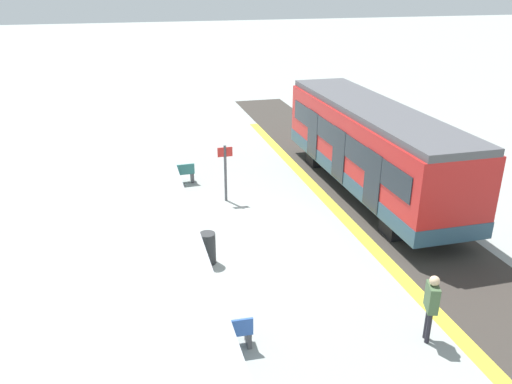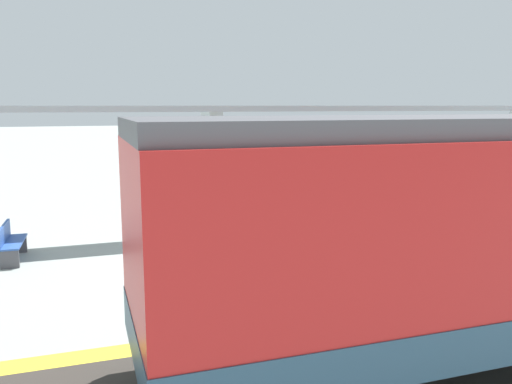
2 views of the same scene
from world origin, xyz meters
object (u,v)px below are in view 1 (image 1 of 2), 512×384
platform_info_sign (225,168)px  passenger_waiting_near_edge (431,301)px  bench_mid_platform (176,174)px  train_near_carriage (370,148)px  canopy_pillar_nearest (135,112)px  bench_near_end (220,334)px  canopy_pillar_second (151,199)px  trash_bin (208,248)px

platform_info_sign → passenger_waiting_near_edge: size_ratio=1.26×
bench_mid_platform → train_near_carriage: bearing=158.8°
platform_info_sign → passenger_waiting_near_edge: (-2.92, 9.31, -0.24)m
canopy_pillar_nearest → platform_info_sign: canopy_pillar_nearest is taller
canopy_pillar_nearest → bench_near_end: (-1.08, 16.24, -1.31)m
bench_near_end → passenger_waiting_near_edge: size_ratio=0.87×
bench_near_end → canopy_pillar_second: bearing=-78.2°
platform_info_sign → train_near_carriage: bearing=173.8°
bench_near_end → bench_mid_platform: same height
canopy_pillar_second → trash_bin: (-1.48, 1.20, -1.26)m
canopy_pillar_nearest → bench_mid_platform: (-1.30, 5.61, -1.31)m
canopy_pillar_second → bench_mid_platform: canopy_pillar_second is taller
platform_info_sign → canopy_pillar_nearest: bearing=-69.4°
canopy_pillar_nearest → trash_bin: canopy_pillar_nearest is taller
bench_mid_platform → trash_bin: bearing=91.6°
canopy_pillar_nearest → platform_info_sign: (-2.94, 7.80, -0.43)m
train_near_carriage → platform_info_sign: bearing=-6.2°
train_near_carriage → canopy_pillar_nearest: (8.51, -8.41, -0.07)m
canopy_pillar_second → trash_bin: size_ratio=3.52×
canopy_pillar_second → bench_near_end: size_ratio=2.28×
canopy_pillar_second → bench_near_end: canopy_pillar_second is taller
bench_mid_platform → platform_info_sign: size_ratio=0.69×
trash_bin → bench_near_end: bearing=84.2°
bench_near_end → passenger_waiting_near_edge: 4.90m
bench_mid_platform → passenger_waiting_near_edge: (-4.56, 11.50, 0.65)m
train_near_carriage → bench_near_end: 10.89m
platform_info_sign → passenger_waiting_near_edge: 9.76m
canopy_pillar_nearest → canopy_pillar_second: bearing=90.0°
train_near_carriage → canopy_pillar_second: train_near_carriage is taller
train_near_carriage → passenger_waiting_near_edge: size_ratio=6.50×
passenger_waiting_near_edge → trash_bin: bearing=-47.9°
train_near_carriage → platform_info_sign: (5.57, -0.61, -0.50)m
canopy_pillar_nearest → platform_info_sign: bearing=110.6°
train_near_carriage → canopy_pillar_nearest: bearing=-44.6°
trash_bin → platform_info_sign: 4.77m
canopy_pillar_second → passenger_waiting_near_edge: (-5.86, 6.04, -0.66)m
bench_near_end → train_near_carriage: bearing=-133.5°
train_near_carriage → canopy_pillar_second: bearing=17.4°
bench_mid_platform → trash_bin: size_ratio=1.55×
train_near_carriage → canopy_pillar_second: 8.92m
canopy_pillar_second → platform_info_sign: 4.42m
train_near_carriage → platform_info_sign: 5.63m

